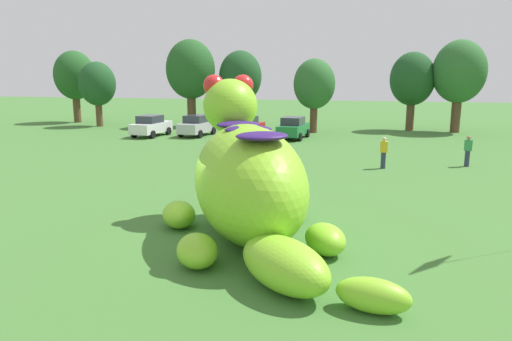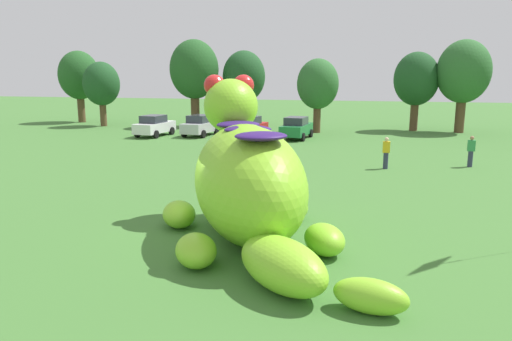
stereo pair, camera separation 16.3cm
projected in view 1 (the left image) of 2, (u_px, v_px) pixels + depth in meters
ground_plane at (213, 237)px, 15.03m from camera, size 160.00×160.00×0.00m
giant_inflatable_creature at (249, 182)px, 14.43m from camera, size 7.97×8.42×5.00m
car_white at (151, 126)px, 39.08m from camera, size 2.23×4.24×1.72m
car_silver at (197, 125)px, 39.34m from camera, size 2.28×4.26×1.72m
car_red at (246, 127)px, 38.04m from camera, size 2.43×4.32×1.72m
car_green at (293, 128)px, 37.60m from camera, size 2.26×4.26×1.72m
tree_far_left at (75, 76)px, 49.59m from camera, size 4.17×4.17×7.39m
tree_left at (97, 84)px, 45.95m from camera, size 3.49×3.49×6.19m
tree_mid_left at (191, 70)px, 45.38m from camera, size 4.64×4.64×8.24m
tree_centre_left at (240, 77)px, 45.69m from camera, size 4.07×4.07×7.22m
tree_centre at (314, 84)px, 40.93m from camera, size 3.56×3.56×6.32m
tree_centre_right at (412, 79)px, 42.36m from camera, size 3.91×3.91×6.95m
tree_mid_right at (459, 72)px, 40.85m from camera, size 4.45×4.45×7.90m
spectator_near_inflatable at (468, 151)px, 26.26m from camera, size 0.38×0.26×1.71m
spectator_mid_field at (384, 153)px, 25.70m from camera, size 0.38×0.26×1.71m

